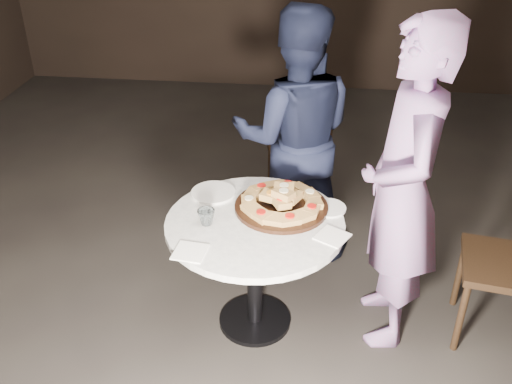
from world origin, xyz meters
TOP-DOWN VIEW (x-y plane):
  - floor at (0.00, 0.00)m, footprint 7.00×7.00m
  - table at (-0.10, -0.09)m, footprint 1.12×1.12m
  - serving_board at (0.01, 0.04)m, footprint 0.57×0.57m
  - focaccia_pile at (0.01, 0.04)m, footprint 0.41×0.41m
  - plate_left at (-0.34, 0.14)m, footprint 0.27×0.27m
  - plate_right at (0.24, 0.06)m, footprint 0.19×0.19m
  - water_glass at (-0.33, -0.14)m, footprint 0.09×0.09m
  - napkin_near at (-0.36, -0.37)m, footprint 0.15×0.15m
  - napkin_far at (0.26, -0.18)m, footprint 0.18×0.18m
  - chair_far at (0.06, 1.06)m, footprint 0.45×0.46m
  - diner_navy at (0.04, 0.64)m, footprint 0.76×0.61m
  - diner_teal at (0.57, -0.02)m, footprint 0.43×0.62m

SIDE VIEW (x-z plane):
  - floor at x=0.00m, z-range 0.00..0.00m
  - chair_far at x=0.06m, z-range 0.06..0.86m
  - table at x=-0.10m, z-range 0.20..0.84m
  - napkin_far at x=0.26m, z-range 0.64..0.65m
  - napkin_near at x=-0.36m, z-range 0.64..0.65m
  - plate_right at x=0.24m, z-range 0.64..0.65m
  - plate_left at x=-0.34m, z-range 0.64..0.65m
  - serving_board at x=0.01m, z-range 0.64..0.66m
  - water_glass at x=-0.33m, z-range 0.64..0.72m
  - focaccia_pile at x=0.01m, z-range 0.64..0.75m
  - diner_navy at x=0.04m, z-range 0.00..1.50m
  - diner_teal at x=0.57m, z-range 0.00..1.62m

